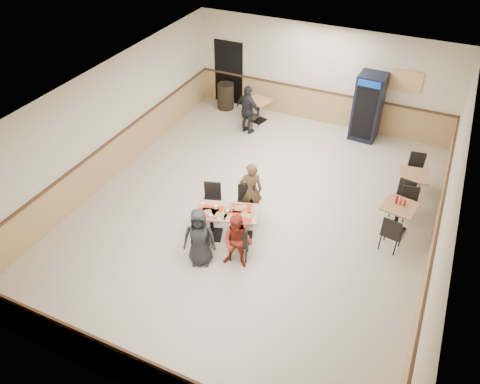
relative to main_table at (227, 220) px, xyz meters
The scene contains 20 objects.
ground 1.18m from the main_table, 78.29° to the left, with size 10.00×10.00×0.00m, color beige.
room_shell 4.11m from the main_table, 61.01° to the left, with size 10.00×10.00×10.00m.
main_table is the anchor object (origin of this frame).
main_chairs 0.05m from the main_table, 162.05° to the right, with size 1.66×1.91×0.93m.
diner_woman_left 0.97m from the main_table, 99.95° to the right, with size 0.67×0.44×1.38m, color black.
diner_woman_right 0.92m from the main_table, 49.67° to the right, with size 0.64×0.50×1.31m, color maroon.
diner_man_opposite 0.97m from the main_table, 80.05° to the left, with size 0.53×0.35×1.45m, color brown.
lone_diner 4.69m from the main_table, 108.44° to the left, with size 0.88×0.37×1.50m, color black.
tabletop_clutter 0.27m from the main_table, 102.08° to the right, with size 1.23×0.88×0.12m.
side_table_near 3.81m from the main_table, 27.59° to the left, with size 0.81×0.81×0.75m.
side_table_near_chair_south 3.57m from the main_table, 19.07° to the left, with size 0.44×0.44×0.95m, color black, non-canonical shape.
side_table_near_chair_north 4.12m from the main_table, 34.97° to the left, with size 0.44×0.44×0.95m, color black, non-canonical shape.
side_table_far 4.70m from the main_table, 42.24° to the left, with size 0.77×0.77×0.72m.
side_table_far_chair_south 4.33m from the main_table, 36.58° to the left, with size 0.42×0.42×0.92m, color black, non-canonical shape.
side_table_far_chair_north 5.11m from the main_table, 47.05° to the left, with size 0.42×0.42×0.92m, color black, non-canonical shape.
condiment_caddy 3.82m from the main_table, 28.48° to the left, with size 0.23×0.06×0.20m.
back_table 5.45m from the main_table, 105.77° to the left, with size 0.80×0.80×0.71m.
back_table_chair_lone 4.91m from the main_table, 107.57° to the left, with size 0.42×0.42×0.90m, color black, non-canonical shape.
pepsi_cooler 5.93m from the main_table, 72.66° to the left, with size 0.79×0.79×1.98m.
trash_bin 6.26m from the main_table, 116.49° to the left, with size 0.54×0.54×0.85m, color black.
Camera 1 is at (3.31, -7.98, 7.23)m, focal length 35.00 mm.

